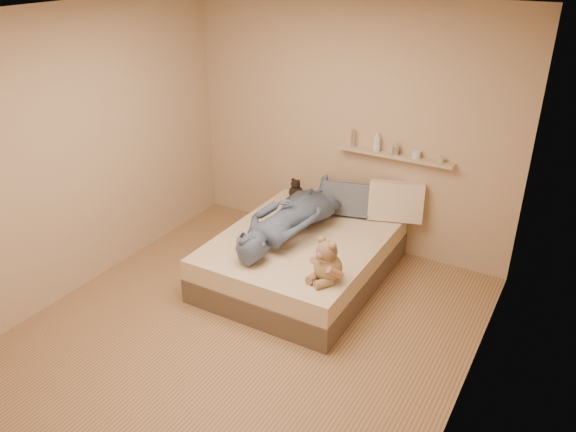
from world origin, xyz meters
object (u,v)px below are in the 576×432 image
Objects in this scene: person at (294,215)px; wall_shelf at (395,156)px; dark_plush at (296,190)px; teddy_bear at (327,263)px; bed at (302,257)px; game_console at (245,238)px; pillow_grey at (347,199)px; pillow_cream at (396,201)px.

person is 1.37× the size of wall_shelf.
dark_plush is 0.20× the size of wall_shelf.
dark_plush is at bearing 128.08° from teddy_bear.
bed is 9.16× the size of game_console.
person is at bearing -112.19° from pillow_grey.
pillow_grey is at bearing 77.98° from bed.
pillow_grey reaches higher than game_console.
person is at bearing 73.63° from game_console.
bed is 0.74m from game_console.
teddy_bear is at bearing -51.92° from dark_plush.
teddy_bear is 0.73× the size of pillow_cream.
bed is 4.72× the size of teddy_bear.
wall_shelf is at bearing 58.82° from bed.
pillow_grey is at bearing 107.45° from teddy_bear.
person reaches higher than pillow_grey.
game_console is 0.85× the size of dark_plush.
teddy_bear is at bearing -72.55° from pillow_grey.
game_console is 1.32m from dark_plush.
bed is 1.38m from wall_shelf.
teddy_bear is 1.65× the size of dark_plush.
person is (0.37, -0.72, 0.09)m from dark_plush.
bed is at bearing 167.68° from person.
bed is at bearing -56.73° from dark_plush.
dark_plush is 1.13m from pillow_cream.
wall_shelf is at bearing 136.99° from pillow_cream.
pillow_cream is 1.10× the size of pillow_grey.
wall_shelf is (0.01, 1.48, 0.48)m from teddy_bear.
pillow_grey reaches higher than bed.
pillow_cream is 0.46m from wall_shelf.
person is 1.19m from wall_shelf.
bed is at bearing -102.02° from pillow_grey.
pillow_cream is at bearing 3.96° from dark_plush.
dark_plush is at bearing -176.04° from pillow_cream.
teddy_bear is at bearing -90.26° from wall_shelf.
game_console is 0.52× the size of teddy_bear.
game_console is at bearing -118.01° from bed.
teddy_bear reaches higher than game_console.
bed is 3.80× the size of pillow_grey.
game_console is 1.75m from wall_shelf.
teddy_bear is at bearing 142.17° from person.
bed is 1.58× the size of wall_shelf.
person is at bearing 162.98° from bed.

